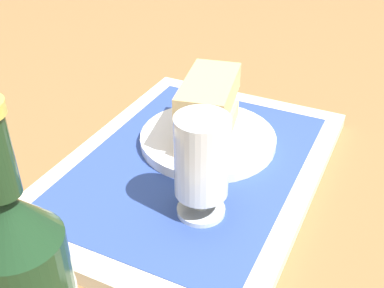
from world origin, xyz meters
name	(u,v)px	position (x,y,z in m)	size (l,w,h in m)	color
ground_plane	(192,175)	(0.00, 0.00, 0.00)	(3.00, 3.00, 0.00)	olive
tray	(192,169)	(0.00, 0.00, 0.01)	(0.44, 0.32, 0.02)	beige
placemat	(192,162)	(0.00, 0.00, 0.02)	(0.38, 0.27, 0.00)	#2D4793
plate	(211,140)	(-0.05, 0.00, 0.03)	(0.19, 0.19, 0.01)	white
sandwich	(211,110)	(-0.05, 0.01, 0.08)	(0.14, 0.09, 0.08)	tan
beer_glass	(202,163)	(0.08, 0.05, 0.09)	(0.06, 0.06, 0.12)	silver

